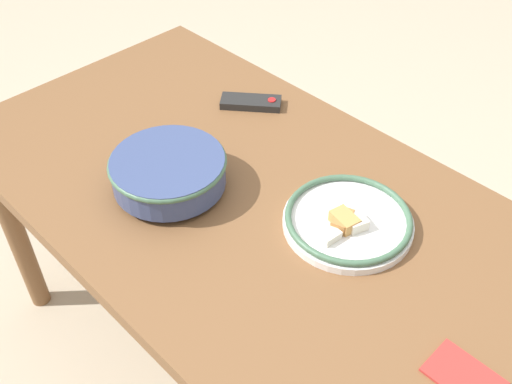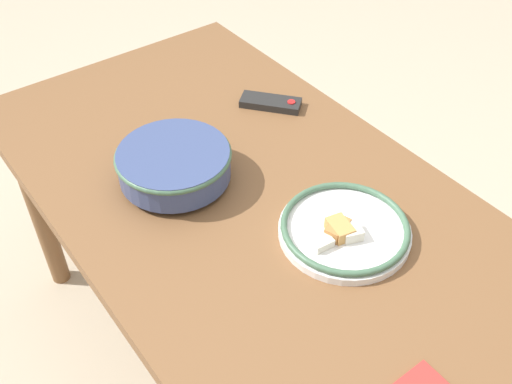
% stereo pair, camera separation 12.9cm
% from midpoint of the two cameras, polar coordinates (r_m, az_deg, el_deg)
% --- Properties ---
extents(ground_plane, '(8.00, 8.00, 0.00)m').
position_cam_midpoint_polar(ground_plane, '(1.88, -1.24, -17.14)').
color(ground_plane, '#B7A88E').
extents(dining_table, '(1.59, 0.80, 0.71)m').
position_cam_midpoint_polar(dining_table, '(1.37, -1.62, -3.77)').
color(dining_table, brown).
rests_on(dining_table, ground_plane).
extents(noodle_bowl, '(0.26, 0.26, 0.08)m').
position_cam_midpoint_polar(noodle_bowl, '(1.36, -11.05, 1.84)').
color(noodle_bowl, '#384775').
rests_on(noodle_bowl, dining_table).
extents(food_plate, '(0.28, 0.28, 0.05)m').
position_cam_midpoint_polar(food_plate, '(1.27, 5.86, -2.87)').
color(food_plate, white).
rests_on(food_plate, dining_table).
extents(tv_remote, '(0.16, 0.15, 0.02)m').
position_cam_midpoint_polar(tv_remote, '(1.62, -2.79, 8.44)').
color(tv_remote, black).
rests_on(tv_remote, dining_table).
extents(folded_napkin, '(0.12, 0.09, 0.01)m').
position_cam_midpoint_polar(folded_napkin, '(1.09, 15.92, -16.75)').
color(folded_napkin, '#B2332D').
rests_on(folded_napkin, dining_table).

